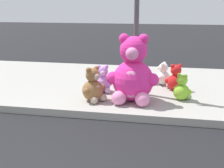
% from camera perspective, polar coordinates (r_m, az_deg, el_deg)
% --- Properties ---
extents(sidewalk, '(28.00, 4.40, 0.15)m').
position_cam_1_polar(sidewalk, '(7.77, -2.24, -0.10)').
color(sidewalk, '#9E9B93').
rests_on(sidewalk, ground_plane).
extents(sign_pole, '(0.56, 0.11, 3.20)m').
position_cam_1_polar(sign_pole, '(6.54, 4.73, 12.71)').
color(sign_pole, '#4C4C51').
rests_on(sign_pole, sidewalk).
extents(plush_pink_large, '(1.08, 0.94, 1.40)m').
position_cam_1_polar(plush_pink_large, '(6.11, 4.02, 1.75)').
color(plush_pink_large, '#F22D93').
rests_on(plush_pink_large, sidewalk).
extents(plush_red, '(0.47, 0.44, 0.63)m').
position_cam_1_polar(plush_red, '(7.13, 12.03, 0.86)').
color(plush_red, red).
rests_on(plush_red, sidewalk).
extents(plush_brown, '(0.53, 0.51, 0.73)m').
position_cam_1_polar(plush_brown, '(6.18, -3.58, -0.66)').
color(plush_brown, olive).
rests_on(plush_brown, sidewalk).
extents(plush_lavender, '(0.48, 0.45, 0.63)m').
position_cam_1_polar(plush_lavender, '(6.81, -1.81, 0.53)').
color(plush_lavender, '#B28CD8').
rests_on(plush_lavender, sidewalk).
extents(plush_yellow, '(0.45, 0.44, 0.62)m').
position_cam_1_polar(plush_yellow, '(7.55, 3.21, 1.97)').
color(plush_yellow, yellow).
rests_on(plush_yellow, sidewalk).
extents(plush_white, '(0.40, 0.43, 0.57)m').
position_cam_1_polar(plush_white, '(7.54, 9.64, 1.59)').
color(plush_white, white).
rests_on(plush_white, sidewalk).
extents(plush_lime, '(0.40, 0.41, 0.56)m').
position_cam_1_polar(plush_lime, '(6.44, 13.29, -1.00)').
color(plush_lime, '#8CD133').
rests_on(plush_lime, sidewalk).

